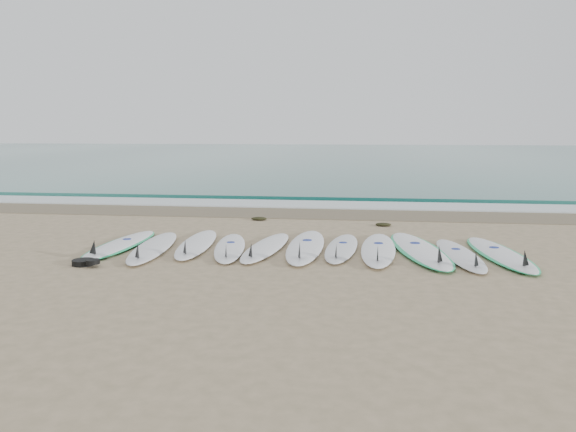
# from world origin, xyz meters

# --- Properties ---
(ground) EXTENTS (120.00, 120.00, 0.00)m
(ground) POSITION_xyz_m (0.00, 0.00, 0.00)
(ground) COLOR tan
(ocean) EXTENTS (120.00, 55.00, 0.03)m
(ocean) POSITION_xyz_m (0.00, 32.50, 0.01)
(ocean) COLOR #23695F
(ocean) RESTS_ON ground
(wet_sand_band) EXTENTS (120.00, 1.80, 0.01)m
(wet_sand_band) POSITION_xyz_m (0.00, 4.10, 0.01)
(wet_sand_band) COLOR #6F614A
(wet_sand_band) RESTS_ON ground
(foam_band) EXTENTS (120.00, 1.40, 0.04)m
(foam_band) POSITION_xyz_m (0.00, 5.50, 0.02)
(foam_band) COLOR silver
(foam_band) RESTS_ON ground
(wave_crest) EXTENTS (120.00, 1.00, 0.10)m
(wave_crest) POSITION_xyz_m (0.00, 7.00, 0.05)
(wave_crest) COLOR #23695F
(wave_crest) RESTS_ON ground
(surfboard_0) EXTENTS (0.68, 2.54, 0.32)m
(surfboard_0) POSITION_xyz_m (-3.10, -0.08, 0.05)
(surfboard_0) COLOR white
(surfboard_0) RESTS_ON ground
(surfboard_1) EXTENTS (0.85, 2.64, 0.33)m
(surfboard_1) POSITION_xyz_m (-2.46, -0.26, 0.06)
(surfboard_1) COLOR white
(surfboard_1) RESTS_ON ground
(surfboard_2) EXTENTS (0.75, 2.55, 0.32)m
(surfboard_2) POSITION_xyz_m (-1.83, 0.10, 0.06)
(surfboard_2) COLOR white
(surfboard_2) RESTS_ON ground
(surfboard_3) EXTENTS (0.86, 2.38, 0.30)m
(surfboard_3) POSITION_xyz_m (-1.21, -0.10, 0.05)
(surfboard_3) COLOR white
(surfboard_3) RESTS_ON ground
(surfboard_4) EXTENTS (0.74, 2.48, 0.31)m
(surfboard_4) POSITION_xyz_m (-0.63, -0.01, 0.05)
(surfboard_4) COLOR white
(surfboard_4) RESTS_ON ground
(surfboard_5) EXTENTS (0.60, 2.80, 0.36)m
(surfboard_5) POSITION_xyz_m (0.02, 0.11, 0.06)
(surfboard_5) COLOR white
(surfboard_5) RESTS_ON ground
(surfboard_6) EXTENTS (0.64, 2.37, 0.30)m
(surfboard_6) POSITION_xyz_m (0.61, 0.11, 0.05)
(surfboard_6) COLOR white
(surfboard_6) RESTS_ON ground
(surfboard_7) EXTENTS (0.66, 2.67, 0.34)m
(surfboard_7) POSITION_xyz_m (1.20, 0.05, 0.06)
(surfboard_7) COLOR white
(surfboard_7) RESTS_ON ground
(surfboard_8) EXTENTS (1.15, 2.97, 0.37)m
(surfboard_8) POSITION_xyz_m (1.87, 0.12, 0.05)
(surfboard_8) COLOR white
(surfboard_8) RESTS_ON ground
(surfboard_9) EXTENTS (0.70, 2.42, 0.31)m
(surfboard_9) POSITION_xyz_m (2.45, -0.18, 0.05)
(surfboard_9) COLOR silver
(surfboard_9) RESTS_ON ground
(surfboard_10) EXTENTS (0.94, 2.67, 0.33)m
(surfboard_10) POSITION_xyz_m (3.08, -0.01, 0.05)
(surfboard_10) COLOR white
(surfboard_10) RESTS_ON ground
(seaweed_near) EXTENTS (0.34, 0.27, 0.07)m
(seaweed_near) POSITION_xyz_m (-1.28, 3.00, 0.03)
(seaweed_near) COLOR black
(seaweed_near) RESTS_ON ground
(seaweed_far) EXTENTS (0.32, 0.25, 0.06)m
(seaweed_far) POSITION_xyz_m (1.38, 2.60, 0.03)
(seaweed_far) COLOR black
(seaweed_far) RESTS_ON ground
(leash_coil) EXTENTS (0.46, 0.36, 0.11)m
(leash_coil) POSITION_xyz_m (-3.06, -1.35, 0.05)
(leash_coil) COLOR black
(leash_coil) RESTS_ON ground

